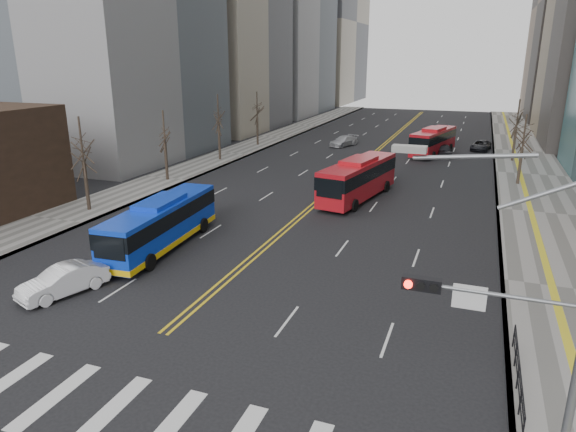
# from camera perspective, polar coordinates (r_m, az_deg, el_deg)

# --- Properties ---
(ground) EXTENTS (220.00, 220.00, 0.00)m
(ground) POSITION_cam_1_polar(r_m,az_deg,el_deg) (20.47, -21.91, -18.76)
(ground) COLOR black
(sidewalk_right) EXTENTS (7.00, 130.00, 0.15)m
(sidewalk_right) POSITION_cam_1_polar(r_m,az_deg,el_deg) (58.16, 25.36, 4.18)
(sidewalk_right) COLOR slate
(sidewalk_right) RESTS_ON ground
(sidewalk_left) EXTENTS (5.00, 130.00, 0.15)m
(sidewalk_left) POSITION_cam_1_polar(r_m,az_deg,el_deg) (64.57, -6.30, 6.91)
(sidewalk_left) COLOR slate
(sidewalk_left) RESTS_ON ground
(crosswalk) EXTENTS (26.70, 4.00, 0.01)m
(crosswalk) POSITION_cam_1_polar(r_m,az_deg,el_deg) (20.47, -21.91, -18.75)
(crosswalk) COLOR silver
(crosswalk) RESTS_ON ground
(centerline) EXTENTS (0.55, 100.00, 0.01)m
(centerline) POSITION_cam_1_polar(r_m,az_deg,el_deg) (68.81, 10.06, 7.33)
(centerline) COLOR gold
(centerline) RESTS_ON ground
(signal_mast) EXTENTS (5.37, 0.37, 9.39)m
(signal_mast) POSITION_cam_1_polar(r_m,az_deg,el_deg) (15.41, 24.86, -10.54)
(signal_mast) COLOR slate
(signal_mast) RESTS_ON ground
(pedestrian_railing) EXTENTS (0.06, 6.06, 1.02)m
(pedestrian_railing) POSITION_cam_1_polar(r_m,az_deg,el_deg) (20.89, 24.24, -15.56)
(pedestrian_railing) COLOR black
(pedestrian_railing) RESTS_ON sidewalk_right
(street_trees) EXTENTS (35.20, 47.20, 7.60)m
(street_trees) POSITION_cam_1_polar(r_m,az_deg,el_deg) (50.58, -2.22, 9.63)
(street_trees) COLOR #2D241B
(street_trees) RESTS_ON ground
(blue_bus) EXTENTS (3.08, 11.01, 3.20)m
(blue_bus) POSITION_cam_1_polar(r_m,az_deg,el_deg) (33.12, -13.87, -0.70)
(blue_bus) COLOR blue
(blue_bus) RESTS_ON ground
(red_bus_near) EXTENTS (4.50, 11.35, 3.51)m
(red_bus_near) POSITION_cam_1_polar(r_m,az_deg,el_deg) (43.68, 7.81, 4.36)
(red_bus_near) COLOR #B3131C
(red_bus_near) RESTS_ON ground
(red_bus_far) EXTENTS (4.76, 10.75, 3.34)m
(red_bus_far) POSITION_cam_1_polar(r_m,az_deg,el_deg) (66.11, 15.86, 8.17)
(red_bus_far) COLOR #B3131C
(red_bus_far) RESTS_ON ground
(car_white) EXTENTS (2.96, 4.72, 1.47)m
(car_white) POSITION_cam_1_polar(r_m,az_deg,el_deg) (28.64, -23.71, -6.61)
(car_white) COLOR white
(car_white) RESTS_ON ground
(car_dark_mid) EXTENTS (2.34, 4.45, 1.44)m
(car_dark_mid) POSITION_cam_1_polar(r_m,az_deg,el_deg) (65.49, 16.96, 6.98)
(car_dark_mid) COLOR black
(car_dark_mid) RESTS_ON ground
(car_silver) EXTENTS (3.56, 5.11, 1.37)m
(car_silver) POSITION_cam_1_polar(r_m,az_deg,el_deg) (70.46, 6.20, 8.29)
(car_silver) COLOR #ACADB2
(car_silver) RESTS_ON ground
(car_dark_far) EXTENTS (2.79, 4.80, 1.26)m
(car_dark_far) POSITION_cam_1_polar(r_m,az_deg,el_deg) (71.33, 20.64, 7.35)
(car_dark_far) COLOR black
(car_dark_far) RESTS_ON ground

